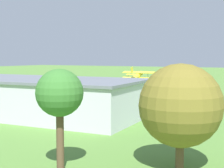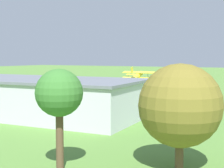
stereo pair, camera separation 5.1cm
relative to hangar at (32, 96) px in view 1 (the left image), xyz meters
name	(u,v)px [view 1 (the left image)]	position (x,y,z in m)	size (l,w,h in m)	color
ground_plane	(132,90)	(2.25, -40.69, -2.80)	(400.00, 400.00, 0.00)	#568438
hangar	(32,96)	(0.00, 0.00, 0.00)	(34.97, 16.87, 5.59)	silver
biplane	(137,76)	(-1.14, -35.94, 1.24)	(8.27, 7.03, 4.26)	yellow
car_grey	(14,94)	(17.21, -13.76, -1.93)	(2.26, 4.35, 1.71)	slate
person_by_parked_cars	(147,106)	(-13.97, -11.96, -1.96)	(0.45, 0.45, 1.69)	orange
person_beside_truck	(71,95)	(5.60, -18.10, -1.99)	(0.43, 0.43, 1.64)	orange
tree_near_perimeter_road	(60,94)	(-19.22, 18.08, 3.15)	(3.69, 3.69, 7.92)	brown
tree_at_field_edge	(180,106)	(-27.35, 13.53, 2.26)	(6.51, 6.51, 8.33)	brown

